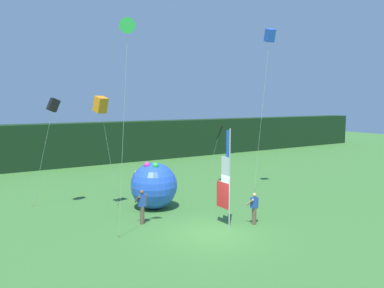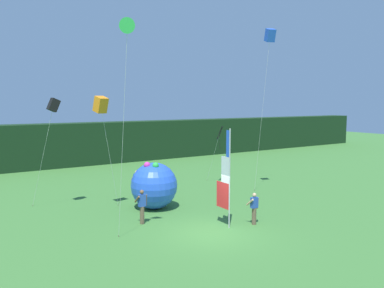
# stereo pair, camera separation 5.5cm
# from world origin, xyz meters

# --- Properties ---
(ground_plane) EXTENTS (120.00, 120.00, 0.00)m
(ground_plane) POSITION_xyz_m (0.00, 0.00, 0.00)
(ground_plane) COLOR #3D7533
(distant_treeline) EXTENTS (80.00, 2.40, 4.02)m
(distant_treeline) POSITION_xyz_m (0.00, 22.88, 2.01)
(distant_treeline) COLOR black
(distant_treeline) RESTS_ON ground
(banner_flag) EXTENTS (0.06, 1.03, 4.76)m
(banner_flag) POSITION_xyz_m (1.15, 0.54, 2.28)
(banner_flag) COLOR #B7B7BC
(banner_flag) RESTS_ON ground
(person_near_banner) EXTENTS (0.55, 0.48, 1.58)m
(person_near_banner) POSITION_xyz_m (2.51, 0.01, 0.84)
(person_near_banner) COLOR brown
(person_near_banner) RESTS_ON ground
(person_mid_field) EXTENTS (0.55, 0.48, 1.72)m
(person_mid_field) POSITION_xyz_m (1.91, 8.43, 0.92)
(person_mid_field) COLOR brown
(person_mid_field) RESTS_ON ground
(person_far_left) EXTENTS (0.55, 0.48, 1.66)m
(person_far_left) POSITION_xyz_m (0.16, 8.46, 0.88)
(person_far_left) COLOR black
(person_far_left) RESTS_ON ground
(person_far_right) EXTENTS (0.55, 0.48, 1.70)m
(person_far_right) POSITION_xyz_m (-2.05, 3.08, 0.91)
(person_far_right) COLOR brown
(person_far_right) RESTS_ON ground
(inflatable_balloon) EXTENTS (2.61, 2.61, 2.71)m
(inflatable_balloon) POSITION_xyz_m (-0.25, 5.25, 1.32)
(inflatable_balloon) COLOR blue
(inflatable_balloon) RESTS_ON ground
(kite_black_box_0) EXTENTS (1.35, 1.96, 6.22)m
(kite_black_box_0) POSITION_xyz_m (-4.94, 7.85, 5.80)
(kite_black_box_0) COLOR brown
(kite_black_box_0) RESTS_ON ground
(kite_black_diamond_1) EXTENTS (0.76, 1.94, 4.24)m
(kite_black_diamond_1) POSITION_xyz_m (6.89, 8.65, 3.66)
(kite_black_diamond_1) COLOR brown
(kite_black_diamond_1) RESTS_ON ground
(kite_blue_box_2) EXTENTS (0.74, 1.44, 10.64)m
(kite_blue_box_2) POSITION_xyz_m (7.73, 4.55, 10.15)
(kite_blue_box_2) COLOR brown
(kite_blue_box_2) RESTS_ON ground
(kite_orange_box_3) EXTENTS (1.56, 1.22, 6.32)m
(kite_orange_box_3) POSITION_xyz_m (-2.92, 6.14, 5.83)
(kite_orange_box_3) COLOR brown
(kite_orange_box_3) RESTS_ON ground
(kite_green_delta_4) EXTENTS (0.67, 1.75, 9.26)m
(kite_green_delta_4) POSITION_xyz_m (-3.81, 0.49, 8.86)
(kite_green_delta_4) COLOR brown
(kite_green_delta_4) RESTS_ON ground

